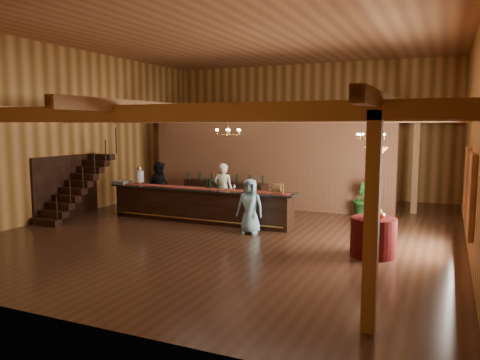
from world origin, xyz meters
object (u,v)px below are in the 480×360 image
at_px(raffle_drum, 278,188).
at_px(staff_second, 159,187).
at_px(backbar_shelf, 225,194).
at_px(bartender, 223,191).
at_px(tasting_bar, 200,205).
at_px(round_table, 373,237).
at_px(beverage_dispenser, 140,176).
at_px(guest, 250,206).
at_px(pendant_lamp, 376,151).
at_px(floor_plant, 364,198).
at_px(chandelier_left, 228,132).
at_px(chandelier_right, 371,136).

xyz_separation_m(raffle_drum, staff_second, (-4.52, 0.77, -0.34)).
relative_size(backbar_shelf, bartender, 1.90).
height_order(tasting_bar, round_table, tasting_bar).
height_order(tasting_bar, beverage_dispenser, beverage_dispenser).
bearing_deg(staff_second, guest, 166.18).
xyz_separation_m(backbar_shelf, guest, (2.46, -3.48, 0.29)).
xyz_separation_m(raffle_drum, pendant_lamp, (2.91, -1.68, 1.19)).
height_order(beverage_dispenser, bartender, bartender).
bearing_deg(tasting_bar, floor_plant, 32.69).
bearing_deg(guest, pendant_lamp, -18.72).
bearing_deg(beverage_dispenser, chandelier_left, 1.67).
bearing_deg(tasting_bar, bartender, 62.76).
bearing_deg(tasting_bar, backbar_shelf, 99.90).
bearing_deg(chandelier_right, floor_plant, 105.48).
xyz_separation_m(beverage_dispenser, raffle_drum, (4.88, -0.19, -0.11)).
distance_m(tasting_bar, floor_plant, 5.33).
xyz_separation_m(chandelier_left, guest, (1.16, -1.04, -2.02)).
xyz_separation_m(tasting_bar, chandelier_left, (0.89, 0.18, 2.26)).
distance_m(tasting_bar, round_table, 5.77).
relative_size(staff_second, guest, 1.15).
height_order(guest, floor_plant, guest).
relative_size(backbar_shelf, staff_second, 1.92).
xyz_separation_m(beverage_dispenser, chandelier_right, (7.18, 1.45, 1.34)).
bearing_deg(raffle_drum, chandelier_left, 170.69).
relative_size(pendant_lamp, guest, 0.59).
xyz_separation_m(chandelier_right, floor_plant, (-0.35, 1.26, -2.04)).
relative_size(raffle_drum, backbar_shelf, 0.10).
bearing_deg(floor_plant, chandelier_left, -144.35).
distance_m(beverage_dispenser, round_table, 8.05).
height_order(beverage_dispenser, round_table, beverage_dispenser).
bearing_deg(chandelier_left, staff_second, 170.11).
xyz_separation_m(tasting_bar, chandelier_right, (4.88, 1.54, 2.13)).
bearing_deg(guest, chandelier_right, 36.44).
relative_size(beverage_dispenser, round_table, 0.58).
bearing_deg(tasting_bar, round_table, -16.92).
xyz_separation_m(tasting_bar, backbar_shelf, (-0.41, 2.63, -0.05)).
relative_size(tasting_bar, staff_second, 3.55).
relative_size(chandelier_right, staff_second, 0.45).
xyz_separation_m(tasting_bar, pendant_lamp, (5.49, -1.78, 1.87)).
distance_m(pendant_lamp, bartender, 5.88).
bearing_deg(chandelier_right, raffle_drum, -144.58).
height_order(backbar_shelf, staff_second, staff_second).
height_order(backbar_shelf, guest, guest).
xyz_separation_m(staff_second, floor_plant, (6.47, 2.12, -0.26)).
relative_size(chandelier_left, guest, 0.52).
height_order(round_table, staff_second, staff_second).
bearing_deg(bartender, staff_second, -2.82).
bearing_deg(round_table, guest, 165.00).
height_order(chandelier_left, guest, chandelier_left).
bearing_deg(chandelier_left, chandelier_right, 18.75).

